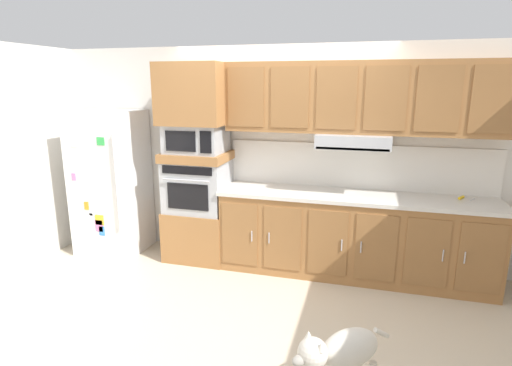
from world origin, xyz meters
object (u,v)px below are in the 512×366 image
(microwave, at_px, (196,138))
(refrigerator, at_px, (111,182))
(built_in_oven, at_px, (198,185))
(screwdriver, at_px, (462,198))
(dog, at_px, (342,352))

(microwave, bearing_deg, refrigerator, -176.59)
(refrigerator, relative_size, built_in_oven, 2.51)
(screwdriver, height_order, dog, screwdriver)
(built_in_oven, distance_m, dog, 2.73)
(refrigerator, xyz_separation_m, dog, (2.97, -1.88, -0.50))
(microwave, height_order, dog, microwave)
(refrigerator, distance_m, screwdriver, 4.02)
(built_in_oven, distance_m, microwave, 0.56)
(refrigerator, relative_size, dog, 2.86)
(refrigerator, bearing_deg, screwdriver, 2.68)
(microwave, distance_m, dog, 2.89)
(built_in_oven, relative_size, screwdriver, 4.19)
(refrigerator, bearing_deg, dog, -32.36)
(refrigerator, height_order, screwdriver, refrigerator)
(microwave, relative_size, screwdriver, 3.86)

